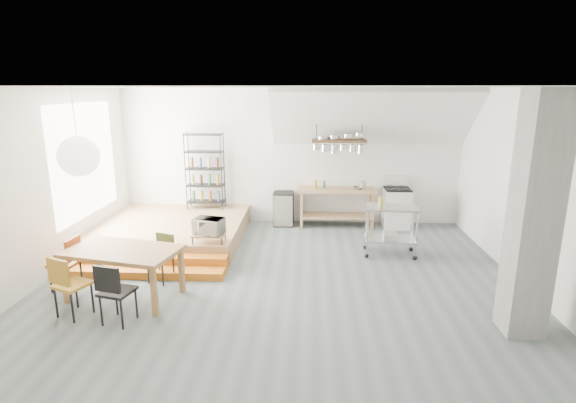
{
  "coord_description": "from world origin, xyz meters",
  "views": [
    {
      "loc": [
        0.44,
        -7.1,
        3.18
      ],
      "look_at": [
        0.07,
        0.8,
        1.18
      ],
      "focal_mm": 28.0,
      "sensor_mm": 36.0,
      "label": 1
    }
  ],
  "objects_px": {
    "dining_table": "(123,255)",
    "mini_fridge": "(283,209)",
    "stove": "(396,207)",
    "rolling_cart": "(391,224)"
  },
  "relations": [
    {
      "from": "dining_table",
      "to": "mini_fridge",
      "type": "bearing_deg",
      "value": 73.34
    },
    {
      "from": "stove",
      "to": "rolling_cart",
      "type": "bearing_deg",
      "value": -103.82
    },
    {
      "from": "dining_table",
      "to": "stove",
      "type": "bearing_deg",
      "value": 51.51
    },
    {
      "from": "dining_table",
      "to": "rolling_cart",
      "type": "xyz_separation_m",
      "value": [
        4.43,
        2.08,
        -0.08
      ]
    },
    {
      "from": "dining_table",
      "to": "mini_fridge",
      "type": "xyz_separation_m",
      "value": [
        2.24,
        3.98,
        -0.31
      ]
    },
    {
      "from": "stove",
      "to": "mini_fridge",
      "type": "height_order",
      "value": "stove"
    },
    {
      "from": "stove",
      "to": "rolling_cart",
      "type": "xyz_separation_m",
      "value": [
        -0.46,
        -1.86,
        0.15
      ]
    },
    {
      "from": "rolling_cart",
      "to": "mini_fridge",
      "type": "height_order",
      "value": "rolling_cart"
    },
    {
      "from": "dining_table",
      "to": "rolling_cart",
      "type": "bearing_deg",
      "value": 37.81
    },
    {
      "from": "stove",
      "to": "rolling_cart",
      "type": "relative_size",
      "value": 1.14
    }
  ]
}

